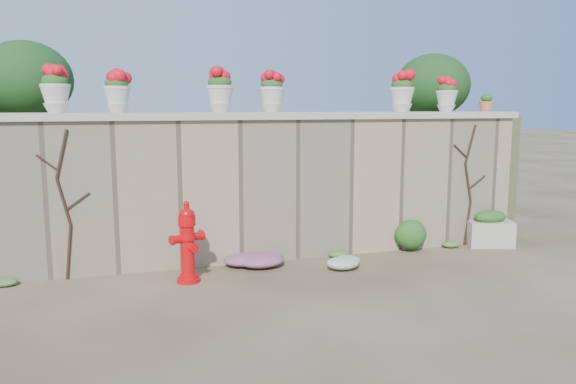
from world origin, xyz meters
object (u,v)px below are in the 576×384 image
object	(u,v)px
fire_hydrant	(187,242)
planter_box	(490,229)
terracotta_pot	(486,104)
urn_pot_0	(55,90)

from	to	relation	value
fire_hydrant	planter_box	size ratio (longest dim) A/B	1.32
planter_box	fire_hydrant	bearing A→B (deg)	-156.74
fire_hydrant	terracotta_pot	world-z (taller)	terracotta_pot
planter_box	urn_pot_0	xyz separation A→B (m)	(-6.26, 0.38, 2.12)
fire_hydrant	urn_pot_0	world-z (taller)	urn_pot_0
urn_pot_0	terracotta_pot	distance (m)	6.36
fire_hydrant	urn_pot_0	size ratio (longest dim) A/B	1.78
planter_box	terracotta_pot	size ratio (longest dim) A/B	2.95
urn_pot_0	terracotta_pot	size ratio (longest dim) A/B	2.18
planter_box	terracotta_pot	bearing A→B (deg)	93.64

